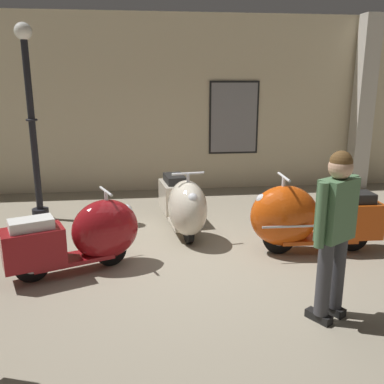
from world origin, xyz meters
The scene contains 7 objects.
ground_plane centered at (0.00, 0.00, 0.00)m, with size 60.00×60.00×0.00m, color gray.
showroom_back_wall centered at (0.15, 4.09, 1.84)m, with size 18.00×0.63×3.68m.
scooter_0 centered at (-1.39, 0.02, 0.46)m, with size 1.72×1.06×1.02m.
scooter_1 centered at (-0.04, 1.13, 0.49)m, with size 0.71×1.79×1.06m.
scooter_2 centered at (1.56, 0.26, 0.50)m, with size 1.83×0.61×1.11m.
lamppost centered at (-2.44, 2.22, 1.72)m, with size 0.28×0.28×3.22m.
visitor_0 centered at (1.18, -1.41, 0.99)m, with size 0.51×0.41×1.72m.
Camera 1 is at (-0.64, -5.06, 2.34)m, focal length 39.50 mm.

